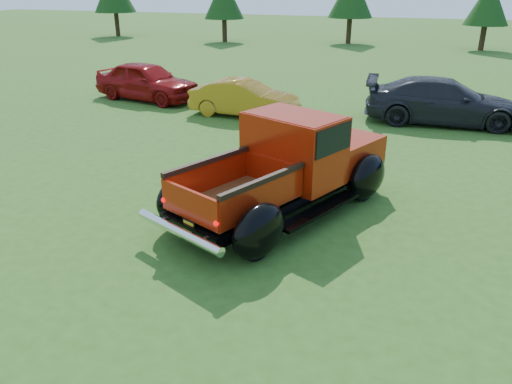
% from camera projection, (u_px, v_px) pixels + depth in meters
% --- Properties ---
extents(ground, '(120.00, 120.00, 0.00)m').
position_uv_depth(ground, '(234.00, 242.00, 8.94)').
color(ground, '#2D4F16').
rests_on(ground, ground).
extents(tree_mid_right, '(2.82, 2.82, 4.40)m').
position_uv_depth(tree_mid_right, '(489.00, 3.00, 32.09)').
color(tree_mid_right, '#332114').
rests_on(tree_mid_right, ground).
extents(pickup_truck, '(4.06, 5.55, 1.94)m').
position_uv_depth(pickup_truck, '(293.00, 164.00, 10.06)').
color(pickup_truck, black).
rests_on(pickup_truck, ground).
extents(show_car_red, '(4.53, 2.54, 1.46)m').
position_uv_depth(show_car_red, '(147.00, 81.00, 19.28)').
color(show_car_red, maroon).
rests_on(show_car_red, ground).
extents(show_car_yellow, '(3.76, 1.44, 1.22)m').
position_uv_depth(show_car_yellow, '(244.00, 98.00, 17.00)').
color(show_car_yellow, '#A87216').
rests_on(show_car_yellow, ground).
extents(show_car_grey, '(5.08, 2.33, 1.44)m').
position_uv_depth(show_car_grey, '(444.00, 101.00, 16.12)').
color(show_car_grey, black).
rests_on(show_car_grey, ground).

